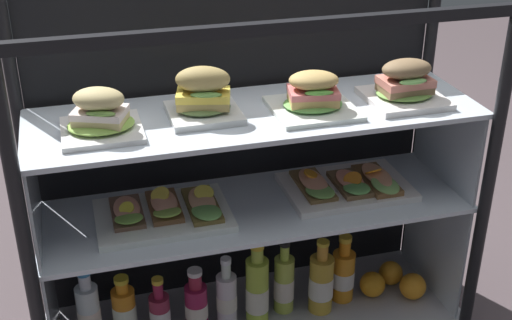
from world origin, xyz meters
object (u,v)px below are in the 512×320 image
open_sandwich_tray_near_left_corner (348,185)px  juice_bottle_front_middle (89,316)px  juice_bottle_back_left (321,283)px  orange_fruit_near_left_post (413,286)px  open_sandwich_tray_far_right (165,212)px  juice_bottle_front_right_end (284,284)px  plated_roll_sandwich_mid_right (313,96)px  juice_bottle_front_second (256,290)px  juice_bottle_back_right (227,299)px  juice_bottle_tucked_behind (160,315)px  plated_roll_sandwich_near_right_corner (100,116)px  plated_roll_sandwich_far_left (405,86)px  orange_fruit_rolled_forward (373,285)px  juice_bottle_front_fourth (343,274)px  juice_bottle_back_center (196,306)px  orange_fruit_beside_bottles (391,273)px  juice_bottle_near_post (125,313)px  plated_roll_sandwich_center (203,97)px

open_sandwich_tray_near_left_corner → juice_bottle_front_middle: bearing=-179.6°
juice_bottle_back_left → orange_fruit_near_left_post: juice_bottle_back_left is taller
open_sandwich_tray_far_right → juice_bottle_front_right_end: open_sandwich_tray_far_right is taller
orange_fruit_near_left_post → plated_roll_sandwich_mid_right: bearing=178.3°
juice_bottle_front_right_end → juice_bottle_front_second: bearing=-165.6°
juice_bottle_back_right → juice_bottle_front_middle: bearing=178.2°
plated_roll_sandwich_mid_right → juice_bottle_tucked_behind: (-0.41, 0.01, -0.60)m
plated_roll_sandwich_near_right_corner → plated_roll_sandwich_far_left: plated_roll_sandwich_far_left is taller
open_sandwich_tray_far_right → orange_fruit_rolled_forward: size_ratio=4.43×
juice_bottle_back_right → juice_bottle_front_fourth: size_ratio=1.04×
plated_roll_sandwich_far_left → juice_bottle_back_center: (-0.56, 0.02, -0.60)m
plated_roll_sandwich_mid_right → juice_bottle_back_center: 0.67m
juice_bottle_back_left → juice_bottle_front_fourth: juice_bottle_back_left is taller
juice_bottle_back_left → plated_roll_sandwich_mid_right: bearing=-164.7°
juice_bottle_front_middle → juice_bottle_back_left: bearing=-1.7°
juice_bottle_back_right → juice_bottle_front_second: 0.09m
open_sandwich_tray_near_left_corner → juice_bottle_front_right_end: size_ratio=1.46×
juice_bottle_tucked_behind → juice_bottle_front_right_end: (0.36, 0.03, 0.01)m
juice_bottle_tucked_behind → juice_bottle_front_second: 0.27m
juice_bottle_back_left → orange_fruit_beside_bottles: juice_bottle_back_left is taller
open_sandwich_tray_near_left_corner → juice_bottle_back_center: bearing=-177.6°
juice_bottle_near_post → orange_fruit_beside_bottles: bearing=2.2°
plated_roll_sandwich_near_right_corner → open_sandwich_tray_near_left_corner: 0.70m
orange_fruit_beside_bottles → juice_bottle_near_post: bearing=-177.8°
juice_bottle_front_middle → plated_roll_sandwich_center: bearing=1.1°
juice_bottle_front_middle → orange_fruit_near_left_post: bearing=-2.6°
plated_roll_sandwich_center → open_sandwich_tray_near_left_corner: size_ratio=0.51×
juice_bottle_back_center → juice_bottle_back_left: 0.36m
plated_roll_sandwich_mid_right → plated_roll_sandwich_far_left: plated_roll_sandwich_far_left is taller
juice_bottle_front_right_end → orange_fruit_beside_bottles: bearing=4.5°
juice_bottle_front_middle → juice_bottle_tucked_behind: (0.18, -0.02, -0.02)m
plated_roll_sandwich_far_left → juice_bottle_tucked_behind: 0.89m
plated_roll_sandwich_mid_right → juice_bottle_front_fourth: bearing=19.0°
juice_bottle_front_right_end → orange_fruit_rolled_forward: (0.28, -0.02, -0.05)m
plated_roll_sandwich_far_left → plated_roll_sandwich_center: bearing=175.1°
juice_bottle_tucked_behind → orange_fruit_rolled_forward: size_ratio=2.62×
juice_bottle_front_middle → juice_bottle_near_post: 0.09m
juice_bottle_near_post → orange_fruit_beside_bottles: 0.81m
juice_bottle_front_second → orange_fruit_beside_bottles: (0.45, 0.05, -0.06)m
orange_fruit_near_left_post → juice_bottle_front_middle: bearing=177.4°
juice_bottle_front_right_end → open_sandwich_tray_near_left_corner: bearing=-2.0°
juice_bottle_back_center → orange_fruit_rolled_forward: size_ratio=2.66×
plated_roll_sandwich_near_right_corner → juice_bottle_front_middle: bearing=163.1°
open_sandwich_tray_far_right → juice_bottle_back_right: bearing=-3.2°
juice_bottle_back_right → juice_bottle_front_fourth: juice_bottle_back_right is taller
plated_roll_sandwich_mid_right → orange_fruit_rolled_forward: (0.23, 0.03, -0.64)m
plated_roll_sandwich_far_left → juice_bottle_front_fourth: plated_roll_sandwich_far_left is taller
plated_roll_sandwich_far_left → orange_fruit_beside_bottles: plated_roll_sandwich_far_left is taller
juice_bottle_front_middle → orange_fruit_beside_bottles: 0.91m
juice_bottle_near_post → juice_bottle_tucked_behind: bearing=-17.0°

